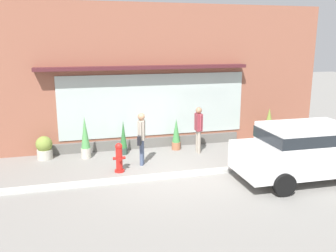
{
  "coord_description": "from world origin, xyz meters",
  "views": [
    {
      "loc": [
        -2.59,
        -9.8,
        3.9
      ],
      "look_at": [
        0.38,
        1.2,
        1.21
      ],
      "focal_mm": 38.79,
      "sensor_mm": 36.0,
      "label": 1
    }
  ],
  "objects_px": {
    "fire_hydrant": "(119,158)",
    "parked_car_white": "(309,149)",
    "pedestrian_passerby": "(198,126)",
    "potted_plant_window_right": "(269,126)",
    "potted_plant_corner_tall": "(85,139)",
    "potted_plant_low_front": "(44,148)",
    "pedestrian_with_handbag": "(141,135)",
    "potted_plant_near_hydrant": "(123,138)",
    "potted_plant_doorstep": "(176,135)"
  },
  "relations": [
    {
      "from": "parked_car_white",
      "to": "potted_plant_corner_tall",
      "type": "xyz_separation_m",
      "value": [
        -6.04,
        3.64,
        -0.23
      ]
    },
    {
      "from": "fire_hydrant",
      "to": "parked_car_white",
      "type": "distance_m",
      "value": 5.53
    },
    {
      "from": "potted_plant_near_hydrant",
      "to": "potted_plant_window_right",
      "type": "relative_size",
      "value": 0.89
    },
    {
      "from": "fire_hydrant",
      "to": "pedestrian_passerby",
      "type": "height_order",
      "value": "pedestrian_passerby"
    },
    {
      "from": "pedestrian_passerby",
      "to": "potted_plant_doorstep",
      "type": "height_order",
      "value": "pedestrian_passerby"
    },
    {
      "from": "potted_plant_corner_tall",
      "to": "potted_plant_doorstep",
      "type": "bearing_deg",
      "value": 3.14
    },
    {
      "from": "parked_car_white",
      "to": "potted_plant_low_front",
      "type": "bearing_deg",
      "value": 153.28
    },
    {
      "from": "potted_plant_corner_tall",
      "to": "pedestrian_with_handbag",
      "type": "bearing_deg",
      "value": -34.68
    },
    {
      "from": "pedestrian_with_handbag",
      "to": "parked_car_white",
      "type": "distance_m",
      "value": 4.99
    },
    {
      "from": "fire_hydrant",
      "to": "potted_plant_near_hydrant",
      "type": "relative_size",
      "value": 0.75
    },
    {
      "from": "potted_plant_doorstep",
      "to": "potted_plant_corner_tall",
      "type": "relative_size",
      "value": 0.8
    },
    {
      "from": "fire_hydrant",
      "to": "pedestrian_passerby",
      "type": "relative_size",
      "value": 0.55
    },
    {
      "from": "fire_hydrant",
      "to": "parked_car_white",
      "type": "bearing_deg",
      "value": -21.55
    },
    {
      "from": "potted_plant_doorstep",
      "to": "potted_plant_corner_tall",
      "type": "height_order",
      "value": "potted_plant_corner_tall"
    },
    {
      "from": "pedestrian_passerby",
      "to": "potted_plant_near_hydrant",
      "type": "relative_size",
      "value": 1.35
    },
    {
      "from": "fire_hydrant",
      "to": "potted_plant_doorstep",
      "type": "relative_size",
      "value": 0.79
    },
    {
      "from": "pedestrian_passerby",
      "to": "potted_plant_near_hydrant",
      "type": "height_order",
      "value": "pedestrian_passerby"
    },
    {
      "from": "parked_car_white",
      "to": "potted_plant_corner_tall",
      "type": "distance_m",
      "value": 7.05
    },
    {
      "from": "fire_hydrant",
      "to": "potted_plant_low_front",
      "type": "bearing_deg",
      "value": 140.43
    },
    {
      "from": "pedestrian_with_handbag",
      "to": "pedestrian_passerby",
      "type": "xyz_separation_m",
      "value": [
        2.19,
        0.78,
        -0.01
      ]
    },
    {
      "from": "potted_plant_low_front",
      "to": "potted_plant_window_right",
      "type": "xyz_separation_m",
      "value": [
        8.35,
        -0.09,
        0.25
      ]
    },
    {
      "from": "potted_plant_window_right",
      "to": "potted_plant_doorstep",
      "type": "bearing_deg",
      "value": 179.88
    },
    {
      "from": "pedestrian_with_handbag",
      "to": "pedestrian_passerby",
      "type": "distance_m",
      "value": 2.33
    },
    {
      "from": "fire_hydrant",
      "to": "potted_plant_window_right",
      "type": "relative_size",
      "value": 0.66
    },
    {
      "from": "potted_plant_near_hydrant",
      "to": "potted_plant_window_right",
      "type": "bearing_deg",
      "value": 0.77
    },
    {
      "from": "potted_plant_low_front",
      "to": "potted_plant_near_hydrant",
      "type": "height_order",
      "value": "potted_plant_near_hydrant"
    },
    {
      "from": "potted_plant_doorstep",
      "to": "pedestrian_passerby",
      "type": "bearing_deg",
      "value": -41.58
    },
    {
      "from": "pedestrian_passerby",
      "to": "pedestrian_with_handbag",
      "type": "bearing_deg",
      "value": -70.27
    },
    {
      "from": "parked_car_white",
      "to": "potted_plant_near_hydrant",
      "type": "bearing_deg",
      "value": 142.88
    },
    {
      "from": "pedestrian_with_handbag",
      "to": "potted_plant_doorstep",
      "type": "distance_m",
      "value": 2.1
    },
    {
      "from": "potted_plant_low_front",
      "to": "potted_plant_window_right",
      "type": "distance_m",
      "value": 8.35
    },
    {
      "from": "fire_hydrant",
      "to": "pedestrian_passerby",
      "type": "xyz_separation_m",
      "value": [
        2.97,
        1.22,
        0.52
      ]
    },
    {
      "from": "pedestrian_with_handbag",
      "to": "potted_plant_near_hydrant",
      "type": "relative_size",
      "value": 1.4
    },
    {
      "from": "parked_car_white",
      "to": "potted_plant_near_hydrant",
      "type": "xyz_separation_m",
      "value": [
        -4.74,
        3.73,
        -0.33
      ]
    },
    {
      "from": "potted_plant_window_right",
      "to": "potted_plant_corner_tall",
      "type": "bearing_deg",
      "value": -178.61
    },
    {
      "from": "pedestrian_with_handbag",
      "to": "potted_plant_near_hydrant",
      "type": "distance_m",
      "value": 1.38
    },
    {
      "from": "pedestrian_with_handbag",
      "to": "potted_plant_low_front",
      "type": "xyz_separation_m",
      "value": [
        -3.05,
        1.43,
        -0.58
      ]
    },
    {
      "from": "potted_plant_window_right",
      "to": "fire_hydrant",
      "type": "bearing_deg",
      "value": -163.66
    },
    {
      "from": "potted_plant_low_front",
      "to": "potted_plant_near_hydrant",
      "type": "bearing_deg",
      "value": -3.59
    },
    {
      "from": "parked_car_white",
      "to": "potted_plant_window_right",
      "type": "bearing_deg",
      "value": 76.99
    },
    {
      "from": "fire_hydrant",
      "to": "pedestrian_passerby",
      "type": "distance_m",
      "value": 3.25
    },
    {
      "from": "pedestrian_with_handbag",
      "to": "potted_plant_low_front",
      "type": "relative_size",
      "value": 2.13
    },
    {
      "from": "pedestrian_passerby",
      "to": "parked_car_white",
      "type": "xyz_separation_m",
      "value": [
        2.15,
        -3.24,
        -0.05
      ]
    },
    {
      "from": "pedestrian_with_handbag",
      "to": "parked_car_white",
      "type": "relative_size",
      "value": 0.39
    },
    {
      "from": "potted_plant_doorstep",
      "to": "potted_plant_window_right",
      "type": "height_order",
      "value": "potted_plant_window_right"
    },
    {
      "from": "fire_hydrant",
      "to": "potted_plant_corner_tall",
      "type": "relative_size",
      "value": 0.63
    },
    {
      "from": "parked_car_white",
      "to": "potted_plant_low_front",
      "type": "xyz_separation_m",
      "value": [
        -7.39,
        3.9,
        -0.51
      ]
    },
    {
      "from": "potted_plant_near_hydrant",
      "to": "potted_plant_corner_tall",
      "type": "distance_m",
      "value": 1.31
    },
    {
      "from": "potted_plant_near_hydrant",
      "to": "potted_plant_doorstep",
      "type": "bearing_deg",
      "value": 2.5
    },
    {
      "from": "pedestrian_with_handbag",
      "to": "potted_plant_window_right",
      "type": "height_order",
      "value": "pedestrian_with_handbag"
    }
  ]
}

